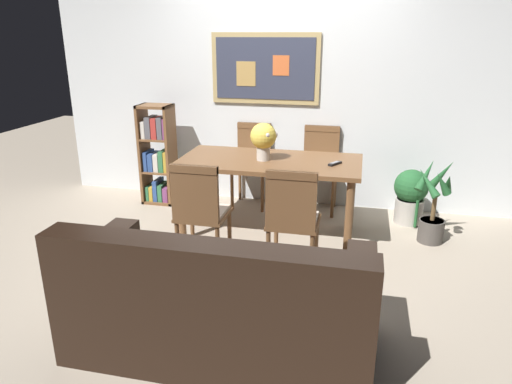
{
  "coord_description": "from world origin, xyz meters",
  "views": [
    {
      "loc": [
        0.85,
        -3.67,
        1.86
      ],
      "look_at": [
        0.06,
        -0.23,
        0.65
      ],
      "focal_mm": 32.66,
      "sensor_mm": 36.0,
      "label": 1
    }
  ],
  "objects_px": {
    "dining_chair_far_right": "(320,162)",
    "potted_ivy": "(410,195)",
    "dining_chair_near_right": "(292,214)",
    "bookshelf": "(159,156)",
    "dining_table": "(270,169)",
    "leather_couch": "(218,306)",
    "dining_chair_far_left": "(252,158)",
    "dining_chair_near_left": "(200,207)",
    "flower_vase": "(264,138)",
    "potted_palm": "(433,209)",
    "tv_remote": "(335,164)"
  },
  "relations": [
    {
      "from": "flower_vase",
      "to": "tv_remote",
      "type": "bearing_deg",
      "value": -1.58
    },
    {
      "from": "dining_chair_far_right",
      "to": "tv_remote",
      "type": "xyz_separation_m",
      "value": [
        0.2,
        -0.82,
        0.21
      ]
    },
    {
      "from": "dining_table",
      "to": "potted_palm",
      "type": "relative_size",
      "value": 2.13
    },
    {
      "from": "potted_ivy",
      "to": "tv_remote",
      "type": "relative_size",
      "value": 3.61
    },
    {
      "from": "dining_chair_far_left",
      "to": "dining_chair_far_right",
      "type": "relative_size",
      "value": 1.0
    },
    {
      "from": "dining_table",
      "to": "leather_couch",
      "type": "bearing_deg",
      "value": -88.29
    },
    {
      "from": "dining_table",
      "to": "tv_remote",
      "type": "distance_m",
      "value": 0.61
    },
    {
      "from": "dining_chair_far_left",
      "to": "leather_couch",
      "type": "relative_size",
      "value": 0.51
    },
    {
      "from": "dining_chair_near_left",
      "to": "potted_palm",
      "type": "distance_m",
      "value": 2.15
    },
    {
      "from": "leather_couch",
      "to": "bookshelf",
      "type": "distance_m",
      "value": 2.82
    },
    {
      "from": "potted_ivy",
      "to": "tv_remote",
      "type": "xyz_separation_m",
      "value": [
        -0.74,
        -0.62,
        0.45
      ]
    },
    {
      "from": "potted_palm",
      "to": "tv_remote",
      "type": "xyz_separation_m",
      "value": [
        -0.91,
        -0.18,
        0.43
      ]
    },
    {
      "from": "dining_chair_far_right",
      "to": "bookshelf",
      "type": "xyz_separation_m",
      "value": [
        -1.79,
        -0.19,
        0.01
      ]
    },
    {
      "from": "dining_chair_far_left",
      "to": "bookshelf",
      "type": "bearing_deg",
      "value": -169.43
    },
    {
      "from": "potted_ivy",
      "to": "tv_remote",
      "type": "height_order",
      "value": "tv_remote"
    },
    {
      "from": "flower_vase",
      "to": "dining_chair_near_left",
      "type": "bearing_deg",
      "value": -113.8
    },
    {
      "from": "dining_chair_far_right",
      "to": "potted_ivy",
      "type": "height_order",
      "value": "dining_chair_far_right"
    },
    {
      "from": "dining_chair_far_right",
      "to": "bookshelf",
      "type": "distance_m",
      "value": 1.8
    },
    {
      "from": "dining_chair_far_right",
      "to": "potted_ivy",
      "type": "relative_size",
      "value": 1.62
    },
    {
      "from": "potted_ivy",
      "to": "dining_chair_near_left",
      "type": "bearing_deg",
      "value": -141.47
    },
    {
      "from": "potted_ivy",
      "to": "dining_table",
      "type": "bearing_deg",
      "value": -156.7
    },
    {
      "from": "dining_chair_far_right",
      "to": "potted_ivy",
      "type": "xyz_separation_m",
      "value": [
        0.95,
        -0.21,
        -0.24
      ]
    },
    {
      "from": "dining_table",
      "to": "dining_chair_far_left",
      "type": "xyz_separation_m",
      "value": [
        -0.35,
        0.79,
        -0.11
      ]
    },
    {
      "from": "dining_chair_far_right",
      "to": "bookshelf",
      "type": "bearing_deg",
      "value": -173.84
    },
    {
      "from": "dining_table",
      "to": "dining_chair_far_right",
      "type": "height_order",
      "value": "dining_chair_far_right"
    },
    {
      "from": "dining_table",
      "to": "dining_chair_far_left",
      "type": "relative_size",
      "value": 1.85
    },
    {
      "from": "dining_chair_far_left",
      "to": "dining_chair_near_left",
      "type": "height_order",
      "value": "same"
    },
    {
      "from": "dining_chair_far_left",
      "to": "potted_ivy",
      "type": "xyz_separation_m",
      "value": [
        1.7,
        -0.21,
        -0.24
      ]
    },
    {
      "from": "flower_vase",
      "to": "tv_remote",
      "type": "relative_size",
      "value": 2.22
    },
    {
      "from": "bookshelf",
      "to": "potted_palm",
      "type": "relative_size",
      "value": 1.42
    },
    {
      "from": "dining_chair_near_left",
      "to": "leather_couch",
      "type": "distance_m",
      "value": 1.13
    },
    {
      "from": "dining_table",
      "to": "flower_vase",
      "type": "height_order",
      "value": "flower_vase"
    },
    {
      "from": "bookshelf",
      "to": "dining_chair_near_right",
      "type": "bearing_deg",
      "value": -38.92
    },
    {
      "from": "bookshelf",
      "to": "flower_vase",
      "type": "xyz_separation_m",
      "value": [
        1.34,
        -0.61,
        0.4
      ]
    },
    {
      "from": "dining_chair_near_left",
      "to": "flower_vase",
      "type": "distance_m",
      "value": 0.96
    },
    {
      "from": "dining_chair_far_left",
      "to": "potted_palm",
      "type": "bearing_deg",
      "value": -19.05
    },
    {
      "from": "dining_chair_near_right",
      "to": "bookshelf",
      "type": "height_order",
      "value": "bookshelf"
    },
    {
      "from": "dining_chair_far_left",
      "to": "potted_ivy",
      "type": "height_order",
      "value": "dining_chair_far_left"
    },
    {
      "from": "dining_chair_near_left",
      "to": "flower_vase",
      "type": "relative_size",
      "value": 2.63
    },
    {
      "from": "dining_chair_far_left",
      "to": "dining_chair_near_right",
      "type": "relative_size",
      "value": 1.0
    },
    {
      "from": "dining_table",
      "to": "potted_palm",
      "type": "bearing_deg",
      "value": 5.39
    },
    {
      "from": "dining_chair_far_right",
      "to": "potted_ivy",
      "type": "bearing_deg",
      "value": -12.26
    },
    {
      "from": "dining_chair_near_left",
      "to": "dining_chair_far_right",
      "type": "distance_m",
      "value": 1.79
    },
    {
      "from": "dining_chair_far_left",
      "to": "tv_remote",
      "type": "relative_size",
      "value": 5.84
    },
    {
      "from": "potted_palm",
      "to": "dining_table",
      "type": "bearing_deg",
      "value": -174.61
    },
    {
      "from": "bookshelf",
      "to": "dining_chair_near_left",
      "type": "bearing_deg",
      "value": -55.04
    },
    {
      "from": "dining_chair_near_right",
      "to": "potted_ivy",
      "type": "height_order",
      "value": "dining_chair_near_right"
    },
    {
      "from": "leather_couch",
      "to": "bookshelf",
      "type": "height_order",
      "value": "bookshelf"
    },
    {
      "from": "dining_chair_far_left",
      "to": "dining_chair_near_left",
      "type": "bearing_deg",
      "value": -91.89
    },
    {
      "from": "dining_chair_near_left",
      "to": "bookshelf",
      "type": "height_order",
      "value": "bookshelf"
    }
  ]
}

